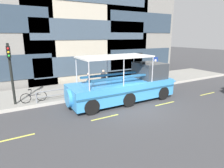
{
  "coord_description": "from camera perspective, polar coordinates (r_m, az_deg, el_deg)",
  "views": [
    {
      "loc": [
        -7.07,
        -9.8,
        4.67
      ],
      "look_at": [
        -0.61,
        1.72,
        1.3
      ],
      "focal_mm": 30.14,
      "sensor_mm": 36.0,
      "label": 1
    }
  ],
  "objects": [
    {
      "name": "ground_plane",
      "position": [
        12.96,
        6.13,
        -6.9
      ],
      "size": [
        120.0,
        120.0,
        0.0
      ],
      "primitive_type": "plane",
      "color": "#3D3D3F"
    },
    {
      "name": "pedestrian_near_bow",
      "position": [
        18.8,
        7.97,
        3.59
      ],
      "size": [
        0.29,
        0.47,
        1.72
      ],
      "color": "black",
      "rests_on": "sidewalk"
    },
    {
      "name": "duck_tour_boat",
      "position": [
        13.97,
        5.03,
        -0.42
      ],
      "size": [
        9.71,
        2.65,
        3.37
      ],
      "color": "#388CD1",
      "rests_on": "ground_plane"
    },
    {
      "name": "sidewalk",
      "position": [
        17.55,
        -4.46,
        -0.86
      ],
      "size": [
        32.0,
        4.8,
        0.18
      ],
      "primitive_type": "cube",
      "color": "gray",
      "rests_on": "ground_plane"
    },
    {
      "name": "leaned_bicycle",
      "position": [
        14.24,
        -22.66,
        -3.62
      ],
      "size": [
        1.74,
        0.46,
        0.96
      ],
      "color": "black",
      "rests_on": "sidewalk"
    },
    {
      "name": "lane_centreline",
      "position": [
        12.48,
        7.82,
        -7.78
      ],
      "size": [
        25.8,
        0.12,
        0.01
      ],
      "color": "#DBD64C",
      "rests_on": "ground_plane"
    },
    {
      "name": "pedestrian_mid_left",
      "position": [
        16.7,
        -2.62,
        2.15
      ],
      "size": [
        0.37,
        0.33,
        1.61
      ],
      "color": "black",
      "rests_on": "sidewalk"
    },
    {
      "name": "curb_edge",
      "position": [
        15.42,
        -0.55,
        -2.97
      ],
      "size": [
        32.0,
        0.18,
        0.18
      ],
      "primitive_type": "cube",
      "color": "#B2ADA3",
      "rests_on": "ground_plane"
    },
    {
      "name": "curb_guardrail",
      "position": [
        15.62,
        -0.56,
        -0.37
      ],
      "size": [
        11.68,
        0.09,
        0.79
      ],
      "color": "gray",
      "rests_on": "sidewalk"
    },
    {
      "name": "pedestrian_mid_right",
      "position": [
        15.91,
        -7.11,
        1.25
      ],
      "size": [
        0.26,
        0.42,
        1.53
      ],
      "color": "#1E2338",
      "rests_on": "sidewalk"
    },
    {
      "name": "parking_sign",
      "position": [
        18.94,
        12.88,
        5.52
      ],
      "size": [
        0.6,
        0.12,
        2.52
      ],
      "color": "#4C4F54",
      "rests_on": "sidewalk"
    },
    {
      "name": "traffic_light_pole",
      "position": [
        13.85,
        -28.39,
        4.2
      ],
      "size": [
        0.24,
        0.46,
        4.07
      ],
      "color": "black",
      "rests_on": "sidewalk"
    }
  ]
}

